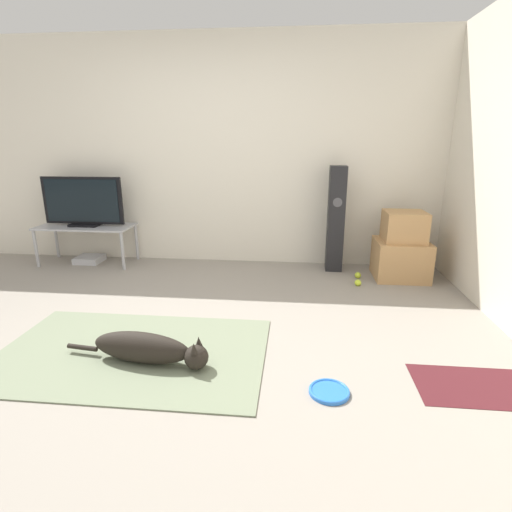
{
  "coord_description": "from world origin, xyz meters",
  "views": [
    {
      "loc": [
        0.94,
        -2.55,
        1.44
      ],
      "look_at": [
        0.61,
        0.77,
        0.45
      ],
      "focal_mm": 28.0,
      "sensor_mm": 36.0,
      "label": 1
    }
  ],
  "objects_px": {
    "dog": "(149,349)",
    "tennis_ball_near_speaker": "(358,283)",
    "tv_stand": "(86,230)",
    "game_console": "(90,259)",
    "tennis_ball_by_boxes": "(358,275)",
    "frisbee": "(329,391)",
    "cardboard_box_lower": "(401,259)",
    "cardboard_box_upper": "(404,226)",
    "floor_speaker": "(336,219)",
    "tv": "(83,202)"
  },
  "relations": [
    {
      "from": "dog",
      "to": "floor_speaker",
      "type": "height_order",
      "value": "floor_speaker"
    },
    {
      "from": "frisbee",
      "to": "cardboard_box_upper",
      "type": "distance_m",
      "value": 2.38
    },
    {
      "from": "tennis_ball_by_boxes",
      "to": "game_console",
      "type": "relative_size",
      "value": 0.23
    },
    {
      "from": "floor_speaker",
      "to": "game_console",
      "type": "distance_m",
      "value": 2.96
    },
    {
      "from": "dog",
      "to": "tennis_ball_near_speaker",
      "type": "bearing_deg",
      "value": 45.74
    },
    {
      "from": "cardboard_box_lower",
      "to": "cardboard_box_upper",
      "type": "xyz_separation_m",
      "value": [
        0.0,
        0.0,
        0.36
      ]
    },
    {
      "from": "cardboard_box_lower",
      "to": "tv",
      "type": "xyz_separation_m",
      "value": [
        -3.57,
        0.17,
        0.53
      ]
    },
    {
      "from": "cardboard_box_lower",
      "to": "cardboard_box_upper",
      "type": "bearing_deg",
      "value": 49.86
    },
    {
      "from": "game_console",
      "to": "tennis_ball_near_speaker",
      "type": "bearing_deg",
      "value": -9.05
    },
    {
      "from": "cardboard_box_lower",
      "to": "game_console",
      "type": "distance_m",
      "value": 3.6
    },
    {
      "from": "frisbee",
      "to": "tv",
      "type": "relative_size",
      "value": 0.25
    },
    {
      "from": "floor_speaker",
      "to": "dog",
      "type": "bearing_deg",
      "value": -122.83
    },
    {
      "from": "floor_speaker",
      "to": "tennis_ball_by_boxes",
      "type": "relative_size",
      "value": 17.56
    },
    {
      "from": "dog",
      "to": "cardboard_box_lower",
      "type": "bearing_deg",
      "value": 43.12
    },
    {
      "from": "tennis_ball_by_boxes",
      "to": "cardboard_box_lower",
      "type": "bearing_deg",
      "value": 8.64
    },
    {
      "from": "cardboard_box_upper",
      "to": "floor_speaker",
      "type": "height_order",
      "value": "floor_speaker"
    },
    {
      "from": "floor_speaker",
      "to": "game_console",
      "type": "height_order",
      "value": "floor_speaker"
    },
    {
      "from": "cardboard_box_lower",
      "to": "cardboard_box_upper",
      "type": "distance_m",
      "value": 0.36
    },
    {
      "from": "cardboard_box_lower",
      "to": "tv_stand",
      "type": "relative_size",
      "value": 0.49
    },
    {
      "from": "tv_stand",
      "to": "cardboard_box_upper",
      "type": "bearing_deg",
      "value": -2.62
    },
    {
      "from": "cardboard_box_upper",
      "to": "game_console",
      "type": "xyz_separation_m",
      "value": [
        -3.59,
        0.19,
        -0.52
      ]
    },
    {
      "from": "cardboard_box_lower",
      "to": "tennis_ball_near_speaker",
      "type": "distance_m",
      "value": 0.59
    },
    {
      "from": "tennis_ball_near_speaker",
      "to": "cardboard_box_upper",
      "type": "bearing_deg",
      "value": 32.61
    },
    {
      "from": "floor_speaker",
      "to": "tennis_ball_near_speaker",
      "type": "bearing_deg",
      "value": -67.94
    },
    {
      "from": "frisbee",
      "to": "cardboard_box_lower",
      "type": "relative_size",
      "value": 0.44
    },
    {
      "from": "frisbee",
      "to": "cardboard_box_lower",
      "type": "bearing_deg",
      "value": 67.19
    },
    {
      "from": "dog",
      "to": "tennis_ball_by_boxes",
      "type": "relative_size",
      "value": 15.41
    },
    {
      "from": "tennis_ball_by_boxes",
      "to": "frisbee",
      "type": "bearing_deg",
      "value": -102.38
    },
    {
      "from": "cardboard_box_lower",
      "to": "floor_speaker",
      "type": "height_order",
      "value": "floor_speaker"
    },
    {
      "from": "tv_stand",
      "to": "game_console",
      "type": "distance_m",
      "value": 0.37
    },
    {
      "from": "cardboard_box_upper",
      "to": "tennis_ball_by_boxes",
      "type": "bearing_deg",
      "value": -171.08
    },
    {
      "from": "tennis_ball_near_speaker",
      "to": "game_console",
      "type": "height_order",
      "value": "game_console"
    },
    {
      "from": "tv_stand",
      "to": "game_console",
      "type": "bearing_deg",
      "value": 121.42
    },
    {
      "from": "dog",
      "to": "tv_stand",
      "type": "height_order",
      "value": "tv_stand"
    },
    {
      "from": "cardboard_box_lower",
      "to": "floor_speaker",
      "type": "xyz_separation_m",
      "value": [
        -0.68,
        0.21,
        0.38
      ]
    },
    {
      "from": "tennis_ball_by_boxes",
      "to": "floor_speaker",
      "type": "bearing_deg",
      "value": 131.2
    },
    {
      "from": "floor_speaker",
      "to": "game_console",
      "type": "bearing_deg",
      "value": -179.73
    },
    {
      "from": "cardboard_box_upper",
      "to": "tv",
      "type": "distance_m",
      "value": 3.58
    },
    {
      "from": "floor_speaker",
      "to": "frisbee",
      "type": "bearing_deg",
      "value": -95.24
    },
    {
      "from": "tv_stand",
      "to": "game_console",
      "type": "height_order",
      "value": "tv_stand"
    },
    {
      "from": "tv",
      "to": "tennis_ball_by_boxes",
      "type": "xyz_separation_m",
      "value": [
        3.13,
        -0.24,
        -0.7
      ]
    },
    {
      "from": "dog",
      "to": "tennis_ball_by_boxes",
      "type": "xyz_separation_m",
      "value": [
        1.62,
        1.86,
        -0.08
      ]
    },
    {
      "from": "dog",
      "to": "cardboard_box_lower",
      "type": "height_order",
      "value": "cardboard_box_lower"
    },
    {
      "from": "floor_speaker",
      "to": "tennis_ball_by_boxes",
      "type": "height_order",
      "value": "floor_speaker"
    },
    {
      "from": "floor_speaker",
      "to": "tv",
      "type": "height_order",
      "value": "floor_speaker"
    },
    {
      "from": "frisbee",
      "to": "tv",
      "type": "distance_m",
      "value": 3.6
    },
    {
      "from": "cardboard_box_lower",
      "to": "floor_speaker",
      "type": "bearing_deg",
      "value": 163.25
    },
    {
      "from": "tv_stand",
      "to": "game_console",
      "type": "relative_size",
      "value": 3.73
    },
    {
      "from": "dog",
      "to": "frisbee",
      "type": "height_order",
      "value": "dog"
    },
    {
      "from": "frisbee",
      "to": "cardboard_box_lower",
      "type": "height_order",
      "value": "cardboard_box_lower"
    }
  ]
}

